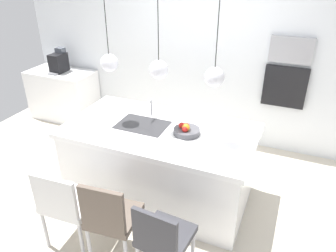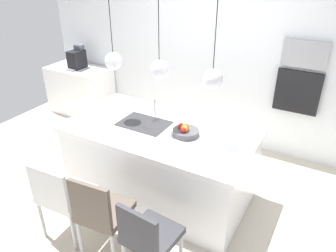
{
  "view_description": "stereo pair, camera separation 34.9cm",
  "coord_description": "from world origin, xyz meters",
  "px_view_note": "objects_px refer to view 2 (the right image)",
  "views": [
    {
      "loc": [
        1.3,
        -2.84,
        2.58
      ],
      "look_at": [
        0.1,
        0.0,
        0.94
      ],
      "focal_mm": 34.91,
      "sensor_mm": 36.0,
      "label": 1
    },
    {
      "loc": [
        1.61,
        -2.69,
        2.58
      ],
      "look_at": [
        0.1,
        0.0,
        0.94
      ],
      "focal_mm": 34.91,
      "sensor_mm": 36.0,
      "label": 2
    }
  ],
  "objects_px": {
    "fruit_bowl": "(185,131)",
    "chair_middle": "(101,211)",
    "chair_far": "(148,236)",
    "chair_near": "(62,195)",
    "microwave": "(305,54)",
    "coffee_machine": "(77,59)",
    "oven": "(298,92)"
  },
  "relations": [
    {
      "from": "microwave",
      "to": "chair_far",
      "type": "bearing_deg",
      "value": -104.13
    },
    {
      "from": "chair_middle",
      "to": "fruit_bowl",
      "type": "bearing_deg",
      "value": 72.49
    },
    {
      "from": "coffee_machine",
      "to": "microwave",
      "type": "bearing_deg",
      "value": 4.8
    },
    {
      "from": "fruit_bowl",
      "to": "chair_far",
      "type": "height_order",
      "value": "fruit_bowl"
    },
    {
      "from": "coffee_machine",
      "to": "chair_near",
      "type": "relative_size",
      "value": 0.43
    },
    {
      "from": "microwave",
      "to": "chair_middle",
      "type": "xyz_separation_m",
      "value": [
        -1.16,
        -2.62,
        -0.97
      ]
    },
    {
      "from": "coffee_machine",
      "to": "chair_far",
      "type": "height_order",
      "value": "coffee_machine"
    },
    {
      "from": "fruit_bowl",
      "to": "chair_near",
      "type": "height_order",
      "value": "fruit_bowl"
    },
    {
      "from": "microwave",
      "to": "coffee_machine",
      "type": "bearing_deg",
      "value": -175.2
    },
    {
      "from": "coffee_machine",
      "to": "chair_middle",
      "type": "distance_m",
      "value": 3.36
    },
    {
      "from": "chair_far",
      "to": "chair_near",
      "type": "bearing_deg",
      "value": -179.78
    },
    {
      "from": "chair_middle",
      "to": "chair_far",
      "type": "distance_m",
      "value": 0.5
    },
    {
      "from": "oven",
      "to": "chair_far",
      "type": "xyz_separation_m",
      "value": [
        -0.66,
        -2.61,
        -0.52
      ]
    },
    {
      "from": "fruit_bowl",
      "to": "chair_middle",
      "type": "distance_m",
      "value": 1.16
    },
    {
      "from": "fruit_bowl",
      "to": "microwave",
      "type": "relative_size",
      "value": 0.52
    },
    {
      "from": "fruit_bowl",
      "to": "chair_middle",
      "type": "bearing_deg",
      "value": -107.51
    },
    {
      "from": "microwave",
      "to": "chair_far",
      "type": "relative_size",
      "value": 0.65
    },
    {
      "from": "chair_far",
      "to": "microwave",
      "type": "bearing_deg",
      "value": 75.87
    },
    {
      "from": "coffee_machine",
      "to": "microwave",
      "type": "distance_m",
      "value": 3.59
    },
    {
      "from": "fruit_bowl",
      "to": "chair_far",
      "type": "xyz_separation_m",
      "value": [
        0.18,
        -1.02,
        -0.47
      ]
    },
    {
      "from": "chair_near",
      "to": "chair_far",
      "type": "distance_m",
      "value": 0.98
    },
    {
      "from": "microwave",
      "to": "oven",
      "type": "distance_m",
      "value": 0.5
    },
    {
      "from": "fruit_bowl",
      "to": "coffee_machine",
      "type": "distance_m",
      "value": 3.0
    },
    {
      "from": "oven",
      "to": "chair_middle",
      "type": "bearing_deg",
      "value": -113.89
    },
    {
      "from": "chair_middle",
      "to": "chair_far",
      "type": "bearing_deg",
      "value": 0.62
    },
    {
      "from": "coffee_machine",
      "to": "microwave",
      "type": "relative_size",
      "value": 0.7
    },
    {
      "from": "coffee_machine",
      "to": "chair_middle",
      "type": "height_order",
      "value": "coffee_machine"
    },
    {
      "from": "oven",
      "to": "fruit_bowl",
      "type": "bearing_deg",
      "value": -117.72
    },
    {
      "from": "oven",
      "to": "chair_far",
      "type": "height_order",
      "value": "oven"
    },
    {
      "from": "fruit_bowl",
      "to": "chair_far",
      "type": "bearing_deg",
      "value": -80.12
    },
    {
      "from": "oven",
      "to": "chair_far",
      "type": "bearing_deg",
      "value": -104.13
    },
    {
      "from": "chair_near",
      "to": "chair_middle",
      "type": "distance_m",
      "value": 0.48
    }
  ]
}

